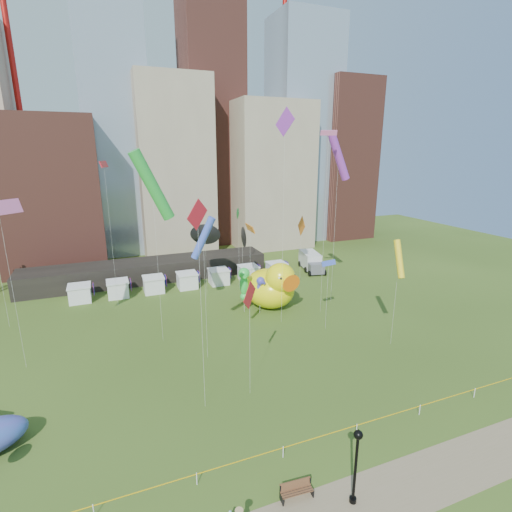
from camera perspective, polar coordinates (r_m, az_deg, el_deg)
name	(u,v)px	position (r m, az deg, el deg)	size (l,w,h in m)	color
ground	(283,457)	(29.83, 4.03, -27.62)	(160.00, 160.00, 0.00)	#334B17
skyline	(162,145)	(81.49, -13.72, 15.74)	(101.00, 23.00, 68.00)	brown
crane_right	(288,22)	(96.62, 4.81, 31.29)	(23.00, 1.00, 76.00)	red
pavilion	(149,270)	(64.57, -15.62, -2.07)	(38.00, 6.00, 3.20)	black
vendor_tents	(187,281)	(59.74, -10.14, -3.64)	(33.24, 2.80, 2.40)	white
caution_tape	(283,449)	(29.37, 4.06, -26.65)	(50.00, 0.06, 0.90)	white
big_duck	(272,286)	(51.00, 2.32, -4.47)	(7.85, 9.25, 6.58)	#FFF20D
small_duck	(268,294)	(52.81, 1.73, -5.67)	(3.61, 4.21, 2.98)	white
seahorse_green	(244,281)	(49.04, -1.75, -3.77)	(1.81, 2.08, 6.06)	silver
seahorse_purple	(260,287)	(48.94, 0.61, -4.59)	(1.31, 1.51, 4.95)	silver
park_bench	(296,489)	(27.28, 5.97, -31.15)	(2.06, 0.80, 1.03)	#54361D
lamppost	(356,458)	(25.74, 14.64, -27.02)	(0.54, 0.54, 5.18)	black
box_truck	(311,261)	(68.14, 8.14, -0.78)	(4.00, 7.49, 3.02)	silver
kite_0	(198,220)	(27.99, -8.65, 5.28)	(1.84, 1.36, 17.04)	silver
kite_1	(329,137)	(47.47, 10.70, 16.97)	(1.91, 0.97, 22.60)	silver
kite_2	(242,237)	(54.03, -2.03, 2.83)	(0.81, 2.81, 10.00)	silver
kite_3	(152,186)	(40.19, -15.14, 10.03)	(4.37, 1.87, 20.56)	silver
kite_5	(203,238)	(36.30, -7.82, 2.66)	(2.53, 1.44, 14.51)	silver
kite_6	(250,228)	(49.59, -0.90, 4.10)	(0.56, 2.98, 11.13)	silver
kite_7	(339,157)	(50.95, 12.14, 14.19)	(3.58, 1.19, 22.58)	silver
kite_8	(250,297)	(31.12, -0.96, -6.03)	(1.68, 1.66, 10.26)	silver
kite_10	(205,235)	(53.95, -7.58, 3.17)	(2.72, 1.61, 10.48)	silver
kite_11	(238,213)	(56.14, -2.62, 6.32)	(0.91, 1.50, 12.33)	silver
kite_12	(399,259)	(42.00, 20.45, -0.43)	(1.19, 2.38, 11.54)	silver
kite_13	(329,264)	(44.13, 10.71, -1.10)	(1.95, 0.64, 8.38)	silver
kite_14	(301,226)	(60.25, 6.74, 4.39)	(0.52, 3.27, 10.67)	silver
kite_15	(285,127)	(43.54, 4.30, 18.57)	(0.91, 2.94, 24.80)	silver
kite_16	(104,166)	(51.76, -21.61, 12.33)	(1.10, 2.59, 19.09)	silver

